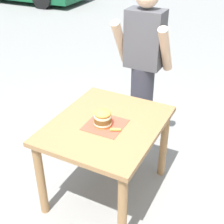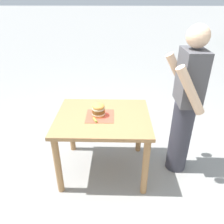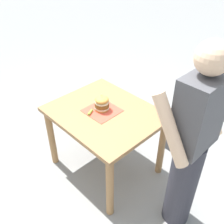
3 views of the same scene
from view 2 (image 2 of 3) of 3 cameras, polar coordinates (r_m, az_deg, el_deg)
ground_plane at (r=2.83m, az=-2.09°, el=-14.31°), size 80.00×80.00×0.00m
patio_table at (r=2.45m, az=-2.34°, el=-3.60°), size 0.85×1.03×0.75m
serving_paper at (r=2.38m, az=-3.15°, el=-1.05°), size 0.31×0.31×0.00m
sandwich at (r=2.36m, az=-3.57°, el=0.64°), size 0.14×0.14×0.18m
pickle_spear at (r=2.28m, az=-4.43°, el=-2.11°), size 0.08×0.06×0.02m
diner_across_table at (r=2.47m, az=18.66°, el=2.08°), size 0.55×0.35×1.69m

